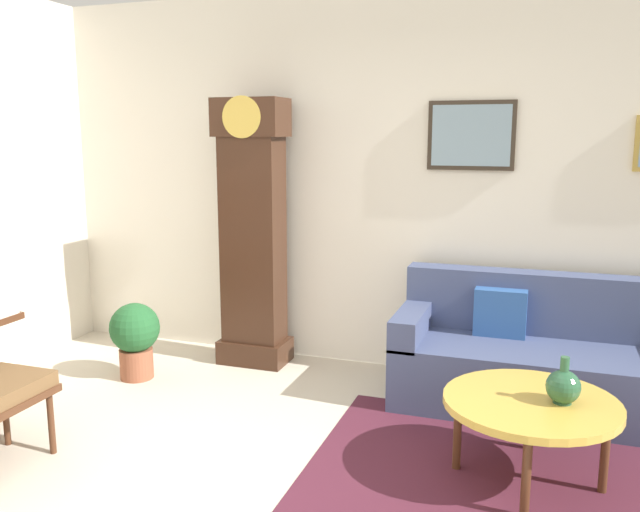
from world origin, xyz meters
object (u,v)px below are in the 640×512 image
at_px(couch, 544,360).
at_px(coffee_table, 531,405).
at_px(potted_plant, 135,335).
at_px(grandfather_clock, 253,240).
at_px(green_jug, 563,386).

bearing_deg(couch, coffee_table, -93.28).
relative_size(couch, potted_plant, 3.39).
relative_size(grandfather_clock, couch, 1.07).
xyz_separation_m(green_jug, potted_plant, (-2.90, 0.58, -0.21)).
bearing_deg(potted_plant, coffee_table, -11.99).
bearing_deg(coffee_table, green_jug, 1.42).
distance_m(green_jug, potted_plant, 2.96).
xyz_separation_m(couch, potted_plant, (-2.81, -0.45, 0.01)).
bearing_deg(grandfather_clock, coffee_table, -29.81).
xyz_separation_m(coffee_table, green_jug, (0.15, 0.00, 0.12)).
height_order(couch, green_jug, couch).
distance_m(coffee_table, green_jug, 0.19).
bearing_deg(potted_plant, green_jug, -11.33).
relative_size(coffee_table, green_jug, 3.67).
distance_m(couch, coffee_table, 1.04).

